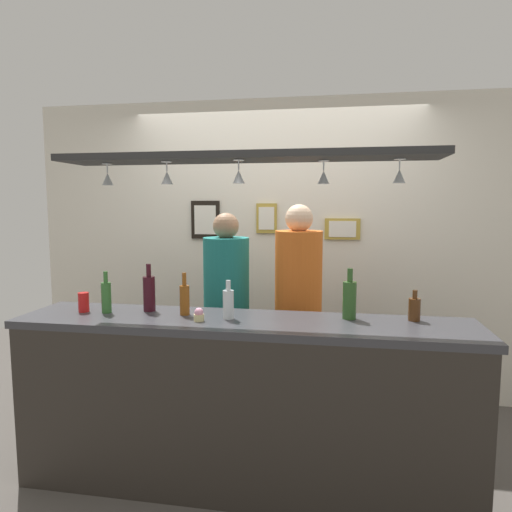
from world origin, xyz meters
TOP-DOWN VIEW (x-y plane):
  - ground_plane at (0.00, 0.00)m, footprint 8.00×8.00m
  - back_wall at (0.00, 1.10)m, footprint 4.40×0.06m
  - bar_counter at (0.00, -0.50)m, footprint 2.70×0.55m
  - overhead_glass_rack at (0.00, -0.30)m, footprint 2.20×0.36m
  - hanging_wineglass_far_left at (-0.86, -0.27)m, footprint 0.07×0.07m
  - hanging_wineglass_left at (-0.45, -0.34)m, footprint 0.07×0.07m
  - hanging_wineglass_center_left at (-0.02, -0.37)m, footprint 0.07×0.07m
  - hanging_wineglass_center at (0.45, -0.24)m, footprint 0.07×0.07m
  - hanging_wineglass_center_right at (0.87, -0.26)m, footprint 0.07×0.07m
  - person_left_teal_shirt at (-0.27, 0.35)m, footprint 0.34×0.34m
  - person_right_orange_shirt at (0.27, 0.35)m, footprint 0.34×0.34m
  - bottle_beer_amber_tall at (-0.37, -0.30)m, footprint 0.06×0.06m
  - bottle_soda_clear at (-0.09, -0.35)m, footprint 0.06×0.06m
  - bottle_wine_dark_red at (-0.63, -0.23)m, footprint 0.08×0.08m
  - bottle_beer_brown_stubby at (0.98, -0.20)m, footprint 0.07×0.07m
  - bottle_beer_green_import at (-0.87, -0.33)m, footprint 0.06×0.06m
  - bottle_champagne_green at (0.61, -0.22)m, footprint 0.08×0.08m
  - drink_can at (-1.02, -0.33)m, footprint 0.07×0.07m
  - cupcake at (-0.24, -0.43)m, footprint 0.06×0.06m
  - picture_frame_lower_pair at (0.58, 1.06)m, footprint 0.30×0.02m
  - picture_frame_crest at (-0.07, 1.06)m, footprint 0.18×0.02m
  - picture_frame_caricature at (-0.63, 1.06)m, footprint 0.26×0.02m

SIDE VIEW (x-z plane):
  - ground_plane at x=0.00m, z-range 0.00..0.00m
  - bar_counter at x=0.00m, z-range 0.18..1.20m
  - person_left_teal_shirt at x=-0.27m, z-range 0.17..1.80m
  - person_right_orange_shirt at x=0.27m, z-range 0.17..1.87m
  - cupcake at x=-0.24m, z-range 1.02..1.09m
  - drink_can at x=-1.02m, z-range 1.02..1.14m
  - bottle_beer_brown_stubby at x=0.98m, z-range 1.00..1.18m
  - bottle_soda_clear at x=-0.09m, z-range 1.00..1.23m
  - bottle_beer_amber_tall at x=-0.37m, z-range 0.99..1.25m
  - bottle_beer_green_import at x=-0.87m, z-range 0.99..1.25m
  - bottle_wine_dark_red at x=-0.63m, z-range 0.99..1.29m
  - bottle_champagne_green at x=0.61m, z-range 0.99..1.29m
  - back_wall at x=0.00m, z-range 0.00..2.60m
  - picture_frame_lower_pair at x=0.58m, z-range 1.39..1.57m
  - picture_frame_caricature at x=-0.63m, z-range 1.38..1.72m
  - picture_frame_crest at x=-0.07m, z-range 1.44..1.70m
  - hanging_wineglass_far_left at x=-0.86m, z-range 1.78..1.92m
  - hanging_wineglass_left at x=-0.45m, z-range 1.78..1.92m
  - hanging_wineglass_center_left at x=-0.02m, z-range 1.78..1.92m
  - hanging_wineglass_center at x=0.45m, z-range 1.78..1.92m
  - hanging_wineglass_center_right at x=0.87m, z-range 1.78..1.92m
  - overhead_glass_rack at x=0.00m, z-range 1.94..1.98m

